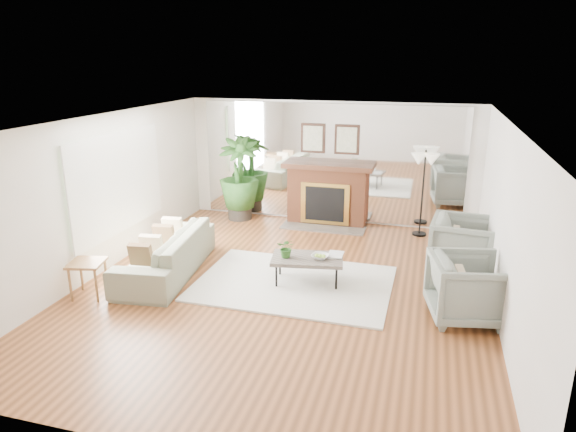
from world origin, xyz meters
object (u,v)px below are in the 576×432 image
(sofa, at_px, (166,253))
(armchair_front, at_px, (468,288))
(potted_ficus, at_px, (239,176))
(side_table, at_px, (87,267))
(fireplace, at_px, (327,193))
(armchair_back, at_px, (462,245))
(coffee_table, at_px, (307,259))
(floor_lamp, at_px, (425,166))

(sofa, bearing_deg, armchair_front, 79.23)
(sofa, xyz_separation_m, potted_ficus, (0.11, 3.04, 0.59))
(side_table, bearing_deg, fireplace, 58.10)
(armchair_back, xyz_separation_m, side_table, (-5.25, -2.43, 0.00))
(coffee_table, height_order, sofa, sofa)
(armchair_back, bearing_deg, coffee_table, 123.13)
(armchair_back, xyz_separation_m, potted_ficus, (-4.46, 1.67, 0.49))
(potted_ficus, bearing_deg, floor_lamp, -0.77)
(potted_ficus, xyz_separation_m, floor_lamp, (3.76, -0.05, 0.44))
(fireplace, height_order, potted_ficus, fireplace)
(fireplace, relative_size, armchair_front, 2.14)
(coffee_table, distance_m, armchair_front, 2.35)
(coffee_table, bearing_deg, potted_ficus, 127.48)
(sofa, distance_m, armchair_back, 4.77)
(side_table, distance_m, floor_lamp, 6.16)
(fireplace, bearing_deg, coffee_table, -84.13)
(fireplace, relative_size, side_table, 3.63)
(sofa, distance_m, side_table, 1.27)
(side_table, xyz_separation_m, floor_lamp, (4.55, 4.05, 0.93))
(floor_lamp, bearing_deg, side_table, -138.34)
(fireplace, distance_m, sofa, 3.77)
(side_table, height_order, potted_ficus, potted_ficus)
(fireplace, height_order, armchair_front, fireplace)
(fireplace, distance_m, side_table, 5.02)
(fireplace, relative_size, coffee_table, 1.76)
(potted_ficus, bearing_deg, armchair_front, -36.82)
(fireplace, bearing_deg, armchair_front, -53.38)
(potted_ficus, bearing_deg, coffee_table, -52.52)
(floor_lamp, bearing_deg, coffee_table, -119.83)
(coffee_table, height_order, armchair_back, armchair_back)
(armchair_front, relative_size, side_table, 1.70)
(coffee_table, bearing_deg, side_table, -156.75)
(sofa, bearing_deg, side_table, -39.52)
(coffee_table, bearing_deg, fireplace, 95.87)
(armchair_front, relative_size, potted_ficus, 0.55)
(sofa, distance_m, armchair_front, 4.58)
(fireplace, distance_m, armchair_back, 3.18)
(sofa, xyz_separation_m, side_table, (-0.68, -1.06, 0.10))
(coffee_table, bearing_deg, armchair_front, -12.56)
(side_table, bearing_deg, armchair_front, 8.23)
(coffee_table, relative_size, potted_ficus, 0.67)
(sofa, distance_m, potted_ficus, 3.09)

